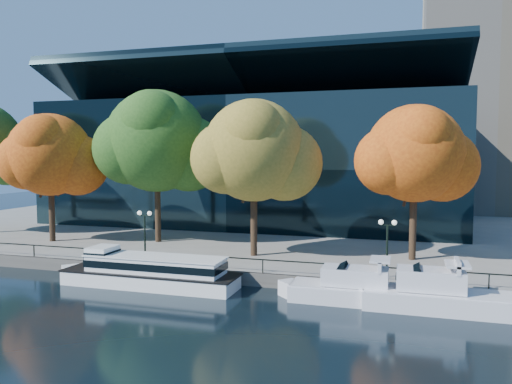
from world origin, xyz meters
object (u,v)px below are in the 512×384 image
(tree_3, at_px, (256,153))
(tree_4, at_px, (417,156))
(cruiser_near, at_px, (356,288))
(lamp_2, at_px, (387,235))
(tree_1, at_px, (51,157))
(lamp_1, at_px, (145,224))
(cruiser_far, at_px, (430,294))
(tree_2, at_px, (158,143))
(tour_boat, at_px, (145,270))

(tree_3, xyz_separation_m, tree_4, (12.83, 2.17, -0.25))
(cruiser_near, relative_size, lamp_2, 2.55)
(tree_1, xyz_separation_m, tree_4, (34.03, 1.13, 0.10))
(tree_1, distance_m, tree_4, 34.05)
(tree_4, xyz_separation_m, lamp_1, (-20.81, -6.61, -5.47))
(lamp_1, bearing_deg, tree_3, 29.14)
(lamp_2, bearing_deg, lamp_1, 180.00)
(tree_4, distance_m, lamp_1, 22.51)
(cruiser_far, bearing_deg, lamp_2, 126.71)
(tree_2, relative_size, lamp_1, 3.67)
(cruiser_far, distance_m, tree_2, 28.96)
(tour_boat, relative_size, tree_4, 1.14)
(cruiser_far, height_order, tree_1, tree_1)
(tree_1, bearing_deg, lamp_1, -22.50)
(tree_4, bearing_deg, tree_2, 176.27)
(tour_boat, relative_size, tree_2, 0.97)
(cruiser_far, height_order, lamp_1, lamp_1)
(tour_boat, xyz_separation_m, cruiser_near, (15.00, 0.31, -0.24))
(tree_1, distance_m, lamp_1, 15.29)
(cruiser_far, height_order, lamp_2, lamp_2)
(tree_3, xyz_separation_m, lamp_1, (-7.97, -4.45, -5.72))
(tree_2, bearing_deg, cruiser_far, -25.70)
(cruiser_far, xyz_separation_m, tree_3, (-13.65, 8.13, 8.67))
(tree_2, relative_size, tree_3, 1.12)
(cruiser_near, relative_size, tree_4, 0.82)
(tree_3, bearing_deg, lamp_2, -22.18)
(tree_1, height_order, tree_4, tree_4)
(tree_3, bearing_deg, tree_4, 9.58)
(cruiser_far, xyz_separation_m, tree_2, (-24.62, 11.85, 9.61))
(lamp_2, bearing_deg, tour_boat, -167.65)
(cruiser_near, distance_m, tree_2, 25.11)
(cruiser_far, distance_m, lamp_1, 22.13)
(tree_2, height_order, lamp_2, tree_2)
(tour_boat, distance_m, lamp_2, 17.42)
(tree_2, xyz_separation_m, tree_3, (10.96, -3.72, -0.94))
(tree_1, bearing_deg, lamp_2, -9.68)
(tree_4, xyz_separation_m, lamp_2, (-1.93, -6.61, -5.47))
(cruiser_far, bearing_deg, tree_4, 94.54)
(tree_1, relative_size, tree_3, 0.95)
(cruiser_far, height_order, tree_4, tree_4)
(lamp_1, distance_m, lamp_2, 18.88)
(cruiser_near, xyz_separation_m, tree_2, (-20.07, 11.54, 9.71))
(tour_boat, bearing_deg, tree_4, 28.79)
(cruiser_near, height_order, tree_3, tree_3)
(tree_2, height_order, lamp_1, tree_2)
(tree_1, bearing_deg, tree_4, 1.91)
(lamp_1, xyz_separation_m, lamp_2, (18.88, 0.00, 0.00))
(tree_3, distance_m, lamp_1, 10.77)
(tree_4, bearing_deg, cruiser_far, -85.46)
(tree_1, relative_size, lamp_1, 3.12)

